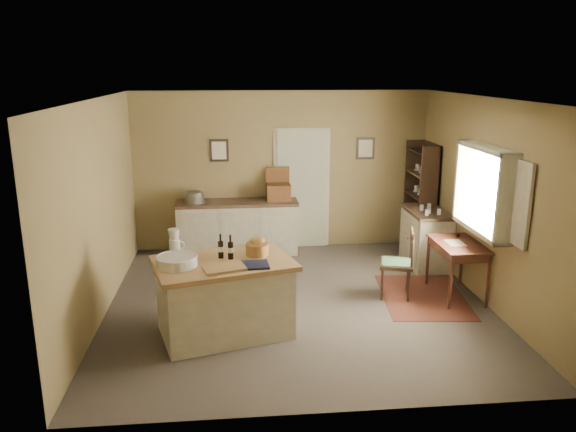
% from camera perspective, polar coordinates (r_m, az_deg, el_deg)
% --- Properties ---
extents(ground, '(5.00, 5.00, 0.00)m').
position_cam_1_polar(ground, '(7.64, 0.98, -8.80)').
color(ground, '#51473E').
rests_on(ground, ground).
extents(wall_back, '(5.00, 0.10, 2.70)m').
position_cam_1_polar(wall_back, '(9.64, -0.68, 4.61)').
color(wall_back, olive).
rests_on(wall_back, ground).
extents(wall_front, '(5.00, 0.10, 2.70)m').
position_cam_1_polar(wall_front, '(4.84, 4.44, -5.97)').
color(wall_front, olive).
rests_on(wall_front, ground).
extents(wall_left, '(0.10, 5.00, 2.70)m').
position_cam_1_polar(wall_left, '(7.36, -18.70, 0.57)').
color(wall_left, olive).
rests_on(wall_left, ground).
extents(wall_right, '(0.10, 5.00, 2.70)m').
position_cam_1_polar(wall_right, '(7.89, 19.38, 1.44)').
color(wall_right, olive).
rests_on(wall_right, ground).
extents(ceiling, '(5.00, 5.00, 0.00)m').
position_cam_1_polar(ceiling, '(7.01, 1.08, 11.86)').
color(ceiling, silver).
rests_on(ceiling, wall_back).
extents(door, '(0.97, 0.06, 2.11)m').
position_cam_1_polar(door, '(9.71, 1.40, 2.90)').
color(door, '#B1B297').
rests_on(door, ground).
extents(framed_prints, '(2.82, 0.02, 0.38)m').
position_cam_1_polar(framed_prints, '(9.58, 0.52, 6.78)').
color(framed_prints, black).
rests_on(framed_prints, ground).
extents(window, '(0.25, 1.99, 1.12)m').
position_cam_1_polar(window, '(7.64, 19.60, 2.54)').
color(window, beige).
rests_on(window, ground).
extents(work_island, '(1.77, 1.39, 1.20)m').
position_cam_1_polar(work_island, '(6.68, -6.55, -8.02)').
color(work_island, beige).
rests_on(work_island, ground).
extents(sideboard, '(2.03, 0.58, 1.18)m').
position_cam_1_polar(sideboard, '(9.51, -5.10, -0.97)').
color(sideboard, beige).
rests_on(sideboard, ground).
extents(rug, '(1.26, 1.70, 0.01)m').
position_cam_1_polar(rug, '(8.05, 13.54, -7.94)').
color(rug, '#471812').
rests_on(rug, ground).
extents(writing_desk, '(0.59, 0.96, 0.82)m').
position_cam_1_polar(writing_desk, '(7.98, 16.89, -3.27)').
color(writing_desk, '#3C1C13').
rests_on(writing_desk, ground).
extents(desk_chair, '(0.53, 0.53, 0.94)m').
position_cam_1_polar(desk_chair, '(7.83, 10.92, -4.81)').
color(desk_chair, black).
rests_on(desk_chair, ground).
extents(right_cabinet, '(0.57, 1.03, 0.99)m').
position_cam_1_polar(right_cabinet, '(9.17, 13.83, -2.11)').
color(right_cabinet, beige).
rests_on(right_cabinet, ground).
extents(shelving_unit, '(0.32, 0.84, 1.86)m').
position_cam_1_polar(shelving_unit, '(9.73, 13.51, 1.77)').
color(shelving_unit, black).
rests_on(shelving_unit, ground).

